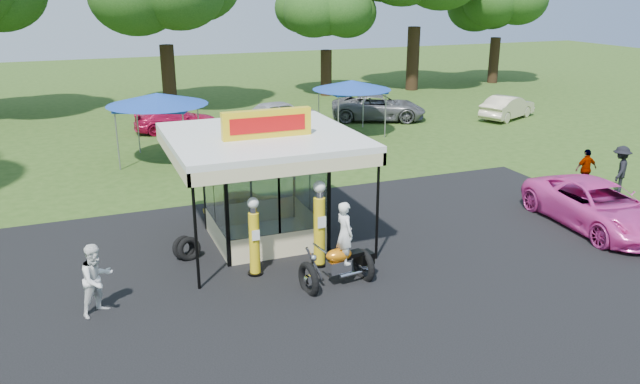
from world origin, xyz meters
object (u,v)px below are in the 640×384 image
at_px(gas_pump_right, 319,226).
at_px(bg_car_e, 507,107).
at_px(motorcycle, 342,252).
at_px(tent_east, 352,85).
at_px(spectator_east_a, 620,169).
at_px(gas_pump_left, 254,239).
at_px(bg_car_d, 378,107).
at_px(pink_sedan, 598,206).
at_px(bg_car_c, 281,114).
at_px(spectator_east_b, 586,169).
at_px(kiosk_car, 246,204).
at_px(spectator_west, 97,279).
at_px(bg_car_b, 176,120).
at_px(gas_station_kiosk, 264,186).
at_px(tent_west, 157,100).

xyz_separation_m(gas_pump_right, bg_car_e, (17.82, 14.90, -0.52)).
xyz_separation_m(motorcycle, bg_car_e, (17.69, 16.16, -0.24)).
bearing_deg(tent_east, motorcycle, -115.15).
distance_m(motorcycle, spectator_east_a, 13.28).
xyz_separation_m(gas_pump_left, bg_car_d, (12.40, 17.27, -0.32)).
xyz_separation_m(pink_sedan, spectator_east_a, (3.54, 2.51, 0.16)).
bearing_deg(bg_car_c, spectator_east_b, -165.11).
bearing_deg(spectator_east_a, kiosk_car, -48.82).
height_order(gas_pump_right, spectator_west, gas_pump_right).
bearing_deg(gas_pump_left, bg_car_b, 87.16).
bearing_deg(tent_east, pink_sedan, -82.86).
xyz_separation_m(gas_station_kiosk, spectator_west, (-5.00, -2.87, -0.89)).
relative_size(gas_pump_right, motorcycle, 1.06).
xyz_separation_m(gas_station_kiosk, bg_car_b, (-0.04, 16.32, -1.14)).
distance_m(spectator_east_a, spectator_east_b, 1.19).
height_order(kiosk_car, spectator_east_b, spectator_east_b).
bearing_deg(gas_pump_right, gas_pump_left, 176.88).
relative_size(gas_pump_right, tent_east, 0.62).
height_order(bg_car_c, tent_east, tent_east).
xyz_separation_m(gas_pump_left, motorcycle, (1.96, -1.37, -0.15)).
xyz_separation_m(gas_pump_left, bg_car_b, (0.92, 18.57, -0.43)).
relative_size(gas_pump_left, tent_east, 0.55).
relative_size(motorcycle, tent_east, 0.58).
height_order(spectator_east_a, spectator_east_b, spectator_east_a).
relative_size(kiosk_car, bg_car_d, 0.52).
bearing_deg(gas_station_kiosk, pink_sedan, -15.64).
xyz_separation_m(gas_station_kiosk, bg_car_c, (5.50, 15.13, -1.02)).
bearing_deg(spectator_east_a, bg_car_e, -148.65).
height_order(kiosk_car, spectator_west, spectator_west).
distance_m(pink_sedan, spectator_east_b, 4.29).
bearing_deg(gas_pump_left, tent_west, 93.06).
distance_m(motorcycle, bg_car_e, 23.96).
bearing_deg(spectator_east_a, gas_pump_right, -29.66).
relative_size(gas_pump_left, spectator_east_a, 1.24).
distance_m(tent_west, tent_east, 10.23).
relative_size(motorcycle, bg_car_e, 0.57).
bearing_deg(motorcycle, tent_east, 57.34).
height_order(gas_pump_left, pink_sedan, gas_pump_left).
xyz_separation_m(bg_car_b, bg_car_e, (18.73, -3.78, 0.05)).
xyz_separation_m(gas_pump_right, bg_car_c, (4.63, 17.48, -0.44)).
relative_size(pink_sedan, bg_car_e, 1.28).
xyz_separation_m(pink_sedan, bg_car_e, (8.35, 15.44, -0.05)).
bearing_deg(kiosk_car, bg_car_c, -23.05).
xyz_separation_m(gas_pump_right, bg_car_b, (-0.91, 18.67, -0.57)).
xyz_separation_m(gas_pump_left, gas_pump_right, (1.83, -0.10, 0.13)).
bearing_deg(spectator_east_a, gas_station_kiosk, -39.83).
bearing_deg(spectator_west, bg_car_e, -1.64).
distance_m(gas_pump_left, bg_car_d, 21.27).
relative_size(kiosk_car, spectator_west, 1.58).
xyz_separation_m(bg_car_b, tent_west, (-1.60, -5.80, 2.13)).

